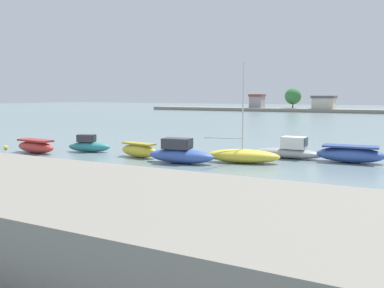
{
  "coord_description": "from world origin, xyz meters",
  "views": [
    {
      "loc": [
        13.87,
        -18.53,
        4.74
      ],
      "look_at": [
        -1.07,
        9.37,
        1.06
      ],
      "focal_mm": 39.3,
      "sensor_mm": 36.0,
      "label": 1
    }
  ],
  "objects": [
    {
      "name": "ground_plane",
      "position": [
        0.0,
        0.0,
        0.0
      ],
      "size": [
        400.0,
        400.0,
        0.0
      ],
      "primitive_type": "plane",
      "color": "slate"
    },
    {
      "name": "distant_shoreline",
      "position": [
        3.24,
        104.16,
        1.55
      ],
      "size": [
        126.67,
        11.11,
        8.73
      ],
      "color": "gray",
      "rests_on": "ground"
    },
    {
      "name": "moored_boat_4",
      "position": [
        3.22,
        8.99,
        0.51
      ],
      "size": [
        5.48,
        2.76,
        7.03
      ],
      "rotation": [
        0.0,
        0.0,
        0.23
      ],
      "color": "yellow",
      "rests_on": "ground"
    },
    {
      "name": "moored_boat_6",
      "position": [
        9.86,
        12.73,
        0.59
      ],
      "size": [
        4.75,
        2.07,
        1.21
      ],
      "rotation": [
        0.0,
        0.0,
        0.06
      ],
      "color": "#3856A8",
      "rests_on": "ground"
    },
    {
      "name": "moored_boat_2",
      "position": [
        -4.81,
        7.71,
        0.54
      ],
      "size": [
        3.72,
        1.65,
        1.12
      ],
      "rotation": [
        0.0,
        0.0,
        -0.17
      ],
      "color": "yellow",
      "rests_on": "ground"
    },
    {
      "name": "moored_boat_1",
      "position": [
        -10.34,
        8.27,
        0.55
      ],
      "size": [
        3.86,
        2.15,
        1.46
      ],
      "rotation": [
        0.0,
        0.0,
        0.29
      ],
      "color": "teal",
      "rests_on": "ground"
    },
    {
      "name": "moored_boat_5",
      "position": [
        5.51,
        12.75,
        0.57
      ],
      "size": [
        5.35,
        1.61,
        1.64
      ],
      "rotation": [
        0.0,
        0.0,
        -0.02
      ],
      "color": "#9E9EA3",
      "rests_on": "ground"
    },
    {
      "name": "moored_boat_0",
      "position": [
        -13.84,
        5.74,
        0.53
      ],
      "size": [
        4.37,
        1.72,
        1.11
      ],
      "rotation": [
        0.0,
        0.0,
        -0.09
      ],
      "color": "#C63833",
      "rests_on": "ground"
    },
    {
      "name": "mooring_buoy_1",
      "position": [
        -17.74,
        5.91,
        0.18
      ],
      "size": [
        0.37,
        0.37,
        0.37
      ],
      "primitive_type": "sphere",
      "color": "yellow",
      "rests_on": "ground"
    },
    {
      "name": "moored_boat_3",
      "position": [
        -0.62,
        6.8,
        0.66
      ],
      "size": [
        5.05,
        2.1,
        1.74
      ],
      "rotation": [
        0.0,
        0.0,
        0.1
      ],
      "color": "#3856A8",
      "rests_on": "ground"
    }
  ]
}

